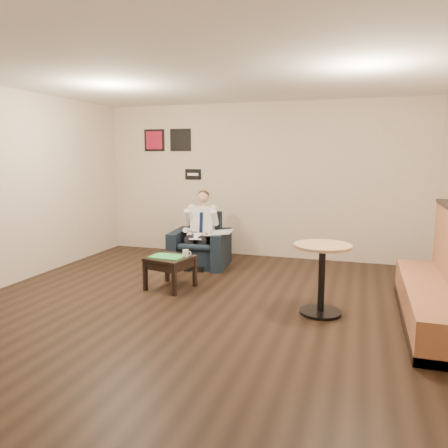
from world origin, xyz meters
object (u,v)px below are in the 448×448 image
(side_table, at_px, (170,273))
(coffee_mug, at_px, (186,253))
(seated_man, at_px, (198,232))
(smartphone, at_px, (180,255))
(armchair, at_px, (200,240))
(cafe_table, at_px, (322,279))
(green_folder, at_px, (167,256))
(banquette, at_px, (433,267))

(side_table, bearing_deg, coffee_mug, 21.36)
(side_table, height_order, coffee_mug, coffee_mug)
(seated_man, relative_size, smartphone, 8.57)
(armchair, xyz_separation_m, cafe_table, (2.17, -1.72, -0.02))
(green_folder, relative_size, cafe_table, 0.54)
(seated_man, relative_size, coffee_mug, 12.62)
(smartphone, relative_size, cafe_table, 0.17)
(side_table, relative_size, smartphone, 3.93)
(side_table, xyz_separation_m, cafe_table, (2.11, -0.38, 0.19))
(green_folder, height_order, coffee_mug, coffee_mug)
(coffee_mug, bearing_deg, smartphone, 150.57)
(armchair, xyz_separation_m, banquette, (3.37, -1.61, 0.19))
(green_folder, bearing_deg, armchair, 91.14)
(seated_man, height_order, green_folder, seated_man)
(armchair, relative_size, seated_man, 0.75)
(coffee_mug, relative_size, smartphone, 0.68)
(seated_man, xyz_separation_m, coffee_mug, (0.25, -1.15, -0.10))
(banquette, xyz_separation_m, cafe_table, (-1.19, -0.12, -0.21))
(side_table, distance_m, green_folder, 0.24)
(armchair, bearing_deg, coffee_mug, -83.95)
(seated_man, bearing_deg, smartphone, -88.75)
(armchair, xyz_separation_m, side_table, (0.06, -1.34, -0.22))
(coffee_mug, distance_m, smartphone, 0.14)
(banquette, bearing_deg, seated_man, 156.00)
(coffee_mug, relative_size, banquette, 0.04)
(armchair, xyz_separation_m, green_folder, (0.03, -1.36, 0.02))
(green_folder, distance_m, banquette, 3.35)
(armchair, height_order, cafe_table, armchair)
(armchair, height_order, side_table, armchair)
(smartphone, bearing_deg, coffee_mug, -7.10)
(coffee_mug, xyz_separation_m, banquette, (3.10, -0.34, 0.13))
(cafe_table, bearing_deg, smartphone, 165.43)
(armchair, xyz_separation_m, coffee_mug, (0.26, -1.26, 0.06))
(green_folder, bearing_deg, seated_man, 90.71)
(side_table, height_order, smartphone, smartphone)
(side_table, relative_size, green_folder, 1.22)
(armchair, distance_m, seated_man, 0.20)
(seated_man, relative_size, green_folder, 2.66)
(banquette, height_order, cafe_table, banquette)
(green_folder, xyz_separation_m, smartphone, (0.12, 0.16, -0.00))
(side_table, distance_m, coffee_mug, 0.35)
(green_folder, bearing_deg, cafe_table, -9.69)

